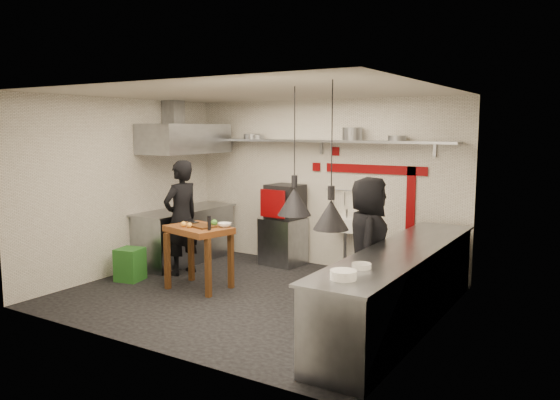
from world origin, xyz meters
The scene contains 47 objects.
floor centered at (0.00, 0.00, 0.00)m, with size 5.00×5.00×0.00m, color black.
ceiling centered at (0.00, 0.00, 2.80)m, with size 5.00×5.00×0.00m, color beige.
wall_back centered at (0.00, 2.10, 1.40)m, with size 5.00×0.04×2.80m, color white.
wall_front centered at (0.00, -2.10, 1.40)m, with size 5.00×0.04×2.80m, color white.
wall_left centered at (-2.50, 0.00, 1.40)m, with size 0.04×4.20×2.80m, color white.
wall_right centered at (2.50, 0.00, 1.40)m, with size 0.04×4.20×2.80m, color white.
red_band_horiz centered at (0.95, 2.08, 1.68)m, with size 1.70×0.02×0.14m, color #700406.
red_band_vert centered at (1.55, 2.08, 1.20)m, with size 0.14×0.02×1.10m, color #700406.
red_tile_a centered at (0.25, 2.08, 1.95)m, with size 0.14×0.02×0.14m, color #700406.
red_tile_b centered at (-0.10, 2.08, 1.68)m, with size 0.14×0.02×0.14m, color #700406.
back_shelf centered at (0.00, 1.92, 2.12)m, with size 4.60×0.34×0.04m, color slate.
shelf_bracket_left centered at (-1.90, 2.07, 2.02)m, with size 0.04×0.06×0.24m, color slate.
shelf_bracket_mid centered at (0.00, 2.07, 2.02)m, with size 0.04×0.06×0.24m, color slate.
shelf_bracket_right centered at (1.90, 2.07, 2.02)m, with size 0.04×0.06×0.24m, color slate.
pan_far_left centered at (-1.30, 1.92, 2.19)m, with size 0.30×0.30×0.09m, color slate.
pan_mid_left centered at (-1.19, 1.92, 2.18)m, with size 0.24×0.24×0.07m, color slate.
stock_pot centered at (0.62, 1.92, 2.24)m, with size 0.32×0.32×0.20m, color slate.
pan_right centered at (1.36, 1.92, 2.18)m, with size 0.27×0.27×0.08m, color slate.
oven_stand centered at (-0.57, 1.78, 0.40)m, with size 0.65×0.59×0.80m, color slate.
combi_oven centered at (-0.54, 1.80, 1.09)m, with size 0.55×0.51×0.58m, color black.
oven_door centered at (-0.58, 1.46, 1.09)m, with size 0.50×0.03×0.46m, color #700406.
oven_glass centered at (-0.59, 1.51, 1.09)m, with size 0.35×0.02×0.34m, color black.
hand_sink centered at (0.55, 1.92, 0.78)m, with size 0.46×0.34×0.22m, color white.
sink_tap centered at (0.55, 1.92, 0.96)m, with size 0.03×0.03×0.14m, color slate.
sink_drain centered at (0.55, 1.88, 0.34)m, with size 0.06×0.06×0.66m, color slate.
utensil_rail centered at (0.55, 2.06, 1.32)m, with size 0.02×0.02×0.90m, color slate.
counter_right centered at (2.15, 0.00, 0.45)m, with size 0.70×3.80×0.90m, color slate.
counter_right_top centered at (2.15, 0.00, 0.92)m, with size 0.76×3.90×0.03m, color slate.
plate_stack centered at (2.12, -1.54, 0.97)m, with size 0.25×0.25×0.09m, color white.
small_bowl_right centered at (2.10, -1.08, 0.96)m, with size 0.20×0.20×0.05m, color white.
counter_left centered at (-2.15, 1.05, 0.45)m, with size 0.70×1.90×0.90m, color slate.
counter_left_top centered at (-2.15, 1.05, 0.92)m, with size 0.76×2.00×0.03m, color slate.
extractor_hood centered at (-2.10, 1.05, 2.15)m, with size 0.78×1.60×0.50m, color slate.
hood_duct centered at (-2.35, 1.05, 2.55)m, with size 0.28×0.28×0.50m, color slate.
green_bin centered at (-2.05, -0.32, 0.25)m, with size 0.37×0.37×0.50m, color #236320.
prep_table centered at (-0.87, -0.09, 0.46)m, with size 0.92×0.64×0.92m, color brown, non-canonical shape.
cutting_board centered at (-0.79, -0.09, 0.93)m, with size 0.37×0.26×0.03m, color #4B2A12.
pepper_mill centered at (-0.55, -0.23, 1.02)m, with size 0.05×0.05×0.20m, color black.
lemon_a centered at (-1.03, -0.23, 0.96)m, with size 0.08×0.08×0.08m, color #FEB03B.
lemon_b centered at (-0.91, -0.23, 0.96)m, with size 0.08×0.08×0.08m, color #FEB03B.
veg_ball centered at (-0.69, 0.06, 0.97)m, with size 0.10×0.10×0.10m, color #43842B.
steel_tray centered at (-1.08, 0.04, 0.94)m, with size 0.17×0.11×0.03m, color slate.
bowl centered at (-0.52, 0.07, 0.95)m, with size 0.20×0.20×0.06m, color white.
heat_lamp_near centered at (1.06, -0.64, 2.06)m, with size 0.39×0.39×1.48m, color black, non-canonical shape.
heat_lamp_far centered at (1.82, -1.22, 2.06)m, with size 0.36×0.36×1.48m, color black, non-canonical shape.
chef_left centered at (-1.63, 0.40, 0.92)m, with size 0.67×0.44×1.83m, color black.
chef_right centered at (1.55, 0.41, 0.86)m, with size 0.84×0.55×1.72m, color black.
Camera 1 is at (4.22, -6.06, 2.33)m, focal length 35.00 mm.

